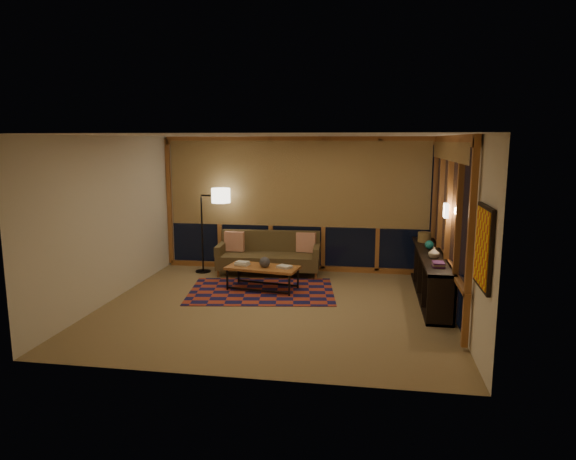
# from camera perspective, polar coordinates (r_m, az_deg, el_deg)

# --- Properties ---
(floor) EXTENTS (5.50, 5.00, 0.01)m
(floor) POSITION_cam_1_polar(r_m,az_deg,el_deg) (8.28, -1.45, -8.55)
(floor) COLOR tan
(floor) RESTS_ON ground
(ceiling) EXTENTS (5.50, 5.00, 0.01)m
(ceiling) POSITION_cam_1_polar(r_m,az_deg,el_deg) (7.85, -1.54, 10.48)
(ceiling) COLOR silver
(ceiling) RESTS_ON walls
(walls) EXTENTS (5.51, 5.01, 2.70)m
(walls) POSITION_cam_1_polar(r_m,az_deg,el_deg) (7.95, -1.50, 0.71)
(walls) COLOR beige
(walls) RESTS_ON floor
(window_wall_back) EXTENTS (5.30, 0.16, 2.60)m
(window_wall_back) POSITION_cam_1_polar(r_m,az_deg,el_deg) (10.33, 1.00, 2.84)
(window_wall_back) COLOR #B55C2A
(window_wall_back) RESTS_ON walls
(window_wall_right) EXTENTS (0.16, 3.70, 2.60)m
(window_wall_right) POSITION_cam_1_polar(r_m,az_deg,el_deg) (8.50, 17.34, 0.86)
(window_wall_right) COLOR #B55C2A
(window_wall_right) RESTS_ON walls
(wall_art) EXTENTS (0.06, 0.74, 0.94)m
(wall_art) POSITION_cam_1_polar(r_m,az_deg,el_deg) (6.11, 20.84, -1.80)
(wall_art) COLOR red
(wall_art) RESTS_ON walls
(wall_sconce) EXTENTS (0.12, 0.18, 0.22)m
(wall_sconce) POSITION_cam_1_polar(r_m,az_deg,el_deg) (8.32, 17.15, 2.07)
(wall_sconce) COLOR white
(wall_sconce) RESTS_ON walls
(sofa) EXTENTS (2.04, 0.92, 0.82)m
(sofa) POSITION_cam_1_polar(r_m,az_deg,el_deg) (10.15, -2.15, -2.68)
(sofa) COLOR brown
(sofa) RESTS_ON floor
(pillow_left) EXTENTS (0.40, 0.14, 0.39)m
(pillow_left) POSITION_cam_1_polar(r_m,az_deg,el_deg) (10.39, -5.97, -1.33)
(pillow_left) COLOR #D24921
(pillow_left) RESTS_ON sofa
(pillow_right) EXTENTS (0.40, 0.18, 0.39)m
(pillow_right) POSITION_cam_1_polar(r_m,az_deg,el_deg) (10.25, 2.03, -1.43)
(pillow_right) COLOR #D24921
(pillow_right) RESTS_ON sofa
(area_rug) EXTENTS (2.73, 2.03, 0.01)m
(area_rug) POSITION_cam_1_polar(r_m,az_deg,el_deg) (9.10, -2.96, -6.80)
(area_rug) COLOR #A03723
(area_rug) RESTS_ON floor
(coffee_table) EXTENTS (1.34, 0.78, 0.42)m
(coffee_table) POSITION_cam_1_polar(r_m,az_deg,el_deg) (9.16, -2.82, -5.36)
(coffee_table) COLOR #B55C2A
(coffee_table) RESTS_ON floor
(book_stack_a) EXTENTS (0.30, 0.25, 0.08)m
(book_stack_a) POSITION_cam_1_polar(r_m,az_deg,el_deg) (9.21, -5.10, -3.70)
(book_stack_a) COLOR silver
(book_stack_a) RESTS_ON coffee_table
(book_stack_b) EXTENTS (0.31, 0.29, 0.05)m
(book_stack_b) POSITION_cam_1_polar(r_m,az_deg,el_deg) (8.99, -0.39, -4.08)
(book_stack_b) COLOR silver
(book_stack_b) RESTS_ON coffee_table
(ceramic_pot) EXTENTS (0.22, 0.22, 0.19)m
(ceramic_pot) POSITION_cam_1_polar(r_m,az_deg,el_deg) (9.04, -2.61, -3.57)
(ceramic_pot) COLOR black
(ceramic_pot) RESTS_ON coffee_table
(floor_lamp) EXTENTS (0.62, 0.45, 1.70)m
(floor_lamp) POSITION_cam_1_polar(r_m,az_deg,el_deg) (10.38, -9.53, -0.03)
(floor_lamp) COLOR black
(floor_lamp) RESTS_ON floor
(bookshelf) EXTENTS (0.40, 3.03, 0.76)m
(bookshelf) POSITION_cam_1_polar(r_m,az_deg,el_deg) (9.06, 15.48, -4.79)
(bookshelf) COLOR black
(bookshelf) RESTS_ON floor
(basket) EXTENTS (0.28, 0.28, 0.18)m
(basket) POSITION_cam_1_polar(r_m,az_deg,el_deg) (9.87, 14.91, -0.77)
(basket) COLOR olive
(basket) RESTS_ON bookshelf
(teal_bowl) EXTENTS (0.19, 0.19, 0.15)m
(teal_bowl) POSITION_cam_1_polar(r_m,az_deg,el_deg) (9.24, 15.42, -1.59)
(teal_bowl) COLOR #146360
(teal_bowl) RESTS_ON bookshelf
(vase) EXTENTS (0.22, 0.22, 0.18)m
(vase) POSITION_cam_1_polar(r_m,az_deg,el_deg) (8.57, 15.91, -2.42)
(vase) COLOR #C0B093
(vase) RESTS_ON bookshelf
(shelf_book_stack) EXTENTS (0.23, 0.29, 0.07)m
(shelf_book_stack) POSITION_cam_1_polar(r_m,az_deg,el_deg) (8.01, 16.37, -3.68)
(shelf_book_stack) COLOR silver
(shelf_book_stack) RESTS_ON bookshelf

